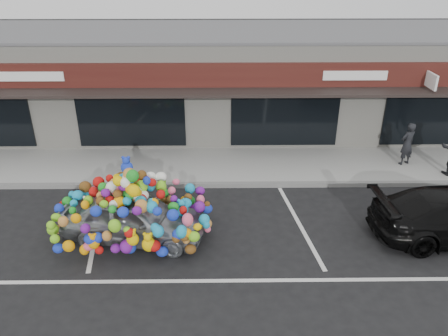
{
  "coord_description": "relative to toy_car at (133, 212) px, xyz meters",
  "views": [
    {
      "loc": [
        0.43,
        -10.69,
        7.26
      ],
      "look_at": [
        0.57,
        1.4,
        1.27
      ],
      "focal_mm": 35.0,
      "sensor_mm": 36.0,
      "label": 1
    }
  ],
  "objects": [
    {
      "name": "sidewalk",
      "position": [
        1.95,
        4.43,
        -0.76
      ],
      "size": [
        26.0,
        3.0,
        0.15
      ],
      "primitive_type": "cube",
      "color": "#9B9C96",
      "rests_on": "ground"
    },
    {
      "name": "parking_stripe_mid",
      "position": [
        4.75,
        0.63,
        -0.84
      ],
      "size": [
        0.73,
        4.37,
        0.01
      ],
      "primitive_type": "cube",
      "rotation": [
        0.0,
        0.0,
        0.14
      ],
      "color": "silver",
      "rests_on": "ground"
    },
    {
      "name": "shop_building",
      "position": [
        1.95,
        8.87,
        1.32
      ],
      "size": [
        24.0,
        7.2,
        4.31
      ],
      "color": "beige",
      "rests_on": "ground"
    },
    {
      "name": "ground",
      "position": [
        1.95,
        0.43,
        -0.84
      ],
      "size": [
        90.0,
        90.0,
        0.0
      ],
      "primitive_type": "plane",
      "color": "black",
      "rests_on": "ground"
    },
    {
      "name": "kerb",
      "position": [
        1.95,
        2.93,
        -0.76
      ],
      "size": [
        26.0,
        0.18,
        0.16
      ],
      "primitive_type": "cube",
      "color": "slate",
      "rests_on": "ground"
    },
    {
      "name": "toy_car",
      "position": [
        0.0,
        0.0,
        0.0
      ],
      "size": [
        2.9,
        4.5,
        2.47
      ],
      "rotation": [
        0.0,
        0.0,
        1.4
      ],
      "color": "#AFB6BB",
      "rests_on": "ground"
    },
    {
      "name": "pedestrian_a",
      "position": [
        9.28,
        4.38,
        0.12
      ],
      "size": [
        0.7,
        0.59,
        1.62
      ],
      "primitive_type": "imported",
      "rotation": [
        0.0,
        0.0,
        3.56
      ],
      "color": "black",
      "rests_on": "sidewalk"
    },
    {
      "name": "lane_line",
      "position": [
        3.95,
        -1.87,
        -0.84
      ],
      "size": [
        14.0,
        0.12,
        0.01
      ],
      "primitive_type": "cube",
      "color": "silver",
      "rests_on": "ground"
    },
    {
      "name": "parking_stripe_left",
      "position": [
        -1.25,
        0.63,
        -0.84
      ],
      "size": [
        0.73,
        4.37,
        0.01
      ],
      "primitive_type": "cube",
      "rotation": [
        0.0,
        0.0,
        0.14
      ],
      "color": "silver",
      "rests_on": "ground"
    }
  ]
}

